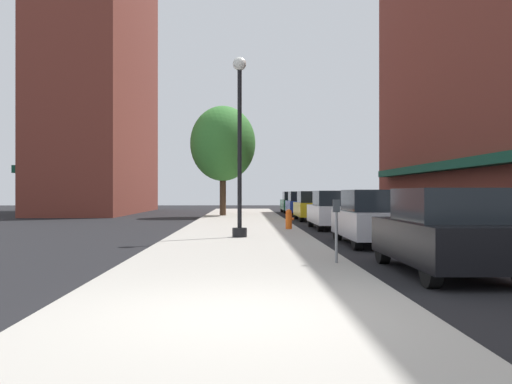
{
  "coord_description": "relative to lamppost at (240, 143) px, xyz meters",
  "views": [
    {
      "loc": [
        0.14,
        -6.72,
        1.57
      ],
      "look_at": [
        0.65,
        17.36,
        1.6
      ],
      "focal_mm": 39.16,
      "sensor_mm": 36.0,
      "label": 1
    }
  ],
  "objects": [
    {
      "name": "ground_plane",
      "position": [
        4.01,
        6.45,
        -3.2
      ],
      "size": [
        90.0,
        90.0,
        0.0
      ],
      "primitive_type": "plane",
      "color": "black"
    },
    {
      "name": "sidewalk_slab",
      "position": [
        0.01,
        7.45,
        -3.14
      ],
      "size": [
        4.8,
        50.0,
        0.12
      ],
      "primitive_type": "cube",
      "color": "#A8A399",
      "rests_on": "ground"
    },
    {
      "name": "building_far_background",
      "position": [
        -11.0,
        25.45,
        7.32
      ],
      "size": [
        6.8,
        18.0,
        21.1
      ],
      "color": "brown",
      "rests_on": "ground"
    },
    {
      "name": "lamppost",
      "position": [
        0.0,
        0.0,
        0.0
      ],
      "size": [
        0.48,
        0.48,
        5.9
      ],
      "color": "black",
      "rests_on": "sidewalk_slab"
    },
    {
      "name": "fire_hydrant",
      "position": [
        1.94,
        4.07,
        -2.68
      ],
      "size": [
        0.33,
        0.26,
        0.79
      ],
      "color": "#E05614",
      "rests_on": "sidewalk_slab"
    },
    {
      "name": "parking_meter_near",
      "position": [
        2.06,
        -6.76,
        -2.25
      ],
      "size": [
        0.14,
        0.09,
        1.31
      ],
      "color": "slate",
      "rests_on": "sidewalk_slab"
    },
    {
      "name": "tree_near",
      "position": [
        -1.22,
        17.52,
        1.51
      ],
      "size": [
        4.18,
        4.18,
        7.02
      ],
      "color": "#422D1E",
      "rests_on": "sidewalk_slab"
    },
    {
      "name": "car_black",
      "position": [
        4.01,
        -7.59,
        -2.39
      ],
      "size": [
        1.8,
        4.3,
        1.66
      ],
      "rotation": [
        0.0,
        0.0,
        0.02
      ],
      "color": "black",
      "rests_on": "ground"
    },
    {
      "name": "car_silver",
      "position": [
        4.01,
        -1.56,
        -2.39
      ],
      "size": [
        1.8,
        4.3,
        1.66
      ],
      "rotation": [
        0.0,
        0.0,
        -0.03
      ],
      "color": "black",
      "rests_on": "ground"
    },
    {
      "name": "car_white",
      "position": [
        4.01,
        5.8,
        -2.39
      ],
      "size": [
        1.8,
        4.3,
        1.66
      ],
      "rotation": [
        0.0,
        0.0,
        0.0
      ],
      "color": "black",
      "rests_on": "ground"
    },
    {
      "name": "car_yellow",
      "position": [
        4.01,
        13.15,
        -2.39
      ],
      "size": [
        1.8,
        4.3,
        1.66
      ],
      "rotation": [
        0.0,
        0.0,
        -0.04
      ],
      "color": "black",
      "rests_on": "ground"
    },
    {
      "name": "car_blue",
      "position": [
        4.01,
        19.72,
        -2.39
      ],
      "size": [
        1.8,
        4.3,
        1.66
      ],
      "rotation": [
        0.0,
        0.0,
        0.03
      ],
      "color": "black",
      "rests_on": "ground"
    },
    {
      "name": "car_green",
      "position": [
        4.01,
        25.5,
        -2.39
      ],
      "size": [
        1.8,
        4.3,
        1.66
      ],
      "rotation": [
        0.0,
        0.0,
        0.03
      ],
      "color": "black",
      "rests_on": "ground"
    }
  ]
}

